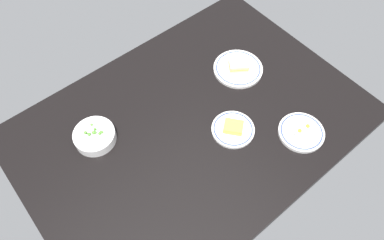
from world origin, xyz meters
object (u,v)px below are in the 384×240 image
at_px(bowl_peas, 95,136).
at_px(plate_sandwich, 238,68).
at_px(plate_cheese, 233,129).
at_px(plate_eggs, 301,132).

height_order(bowl_peas, plate_sandwich, bowl_peas).
height_order(plate_cheese, plate_eggs, plate_eggs).
bearing_deg(plate_cheese, bowl_peas, 144.88).
xyz_separation_m(plate_eggs, bowl_peas, (-0.67, 0.52, 0.01)).
height_order(plate_eggs, plate_sandwich, same).
bearing_deg(plate_sandwich, plate_eggs, -94.84).
distance_m(plate_cheese, bowl_peas, 0.57).
bearing_deg(plate_eggs, bowl_peas, 142.43).
height_order(plate_cheese, plate_sandwich, plate_sandwich).
height_order(plate_cheese, bowl_peas, bowl_peas).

